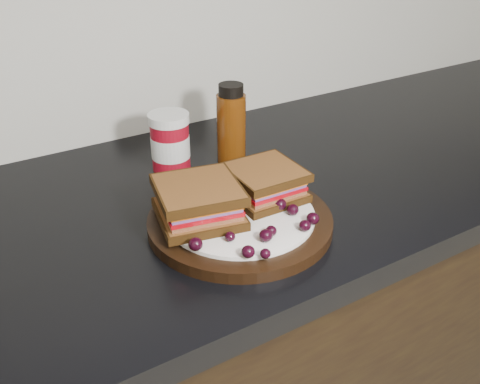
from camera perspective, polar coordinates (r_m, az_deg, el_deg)
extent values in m
cube|color=black|center=(0.91, -3.41, -1.38)|extent=(3.98, 0.60, 0.04)
cylinder|color=black|center=(0.81, 0.00, -3.13)|extent=(0.28, 0.28, 0.02)
ellipsoid|color=black|center=(0.72, -4.76, -5.56)|extent=(0.02, 0.02, 0.02)
ellipsoid|color=black|center=(0.74, -1.07, -4.76)|extent=(0.01, 0.01, 0.01)
ellipsoid|color=black|center=(0.71, 0.87, -6.39)|extent=(0.02, 0.02, 0.02)
ellipsoid|color=black|center=(0.71, 2.72, -6.58)|extent=(0.01, 0.01, 0.01)
ellipsoid|color=black|center=(0.74, 2.77, -4.65)|extent=(0.02, 0.02, 0.02)
ellipsoid|color=black|center=(0.75, 3.34, -4.16)|extent=(0.02, 0.02, 0.02)
ellipsoid|color=black|center=(0.77, 6.94, -3.58)|extent=(0.02, 0.02, 0.02)
ellipsoid|color=black|center=(0.78, 7.78, -2.82)|extent=(0.02, 0.02, 0.02)
ellipsoid|color=black|center=(0.80, 5.65, -1.89)|extent=(0.02, 0.02, 0.02)
ellipsoid|color=black|center=(0.81, 4.27, -1.31)|extent=(0.02, 0.02, 0.02)
ellipsoid|color=black|center=(0.85, 4.90, 0.11)|extent=(0.02, 0.02, 0.02)
ellipsoid|color=black|center=(0.84, 2.13, -0.02)|extent=(0.02, 0.02, 0.02)
ellipsoid|color=black|center=(0.87, 0.92, 0.78)|extent=(0.02, 0.02, 0.02)
ellipsoid|color=black|center=(0.81, -6.18, -1.26)|extent=(0.02, 0.02, 0.02)
ellipsoid|color=black|center=(0.79, -6.09, -2.55)|extent=(0.02, 0.02, 0.01)
ellipsoid|color=black|center=(0.77, -3.60, -3.30)|extent=(0.02, 0.02, 0.01)
ellipsoid|color=black|center=(0.81, -5.58, -1.46)|extent=(0.02, 0.02, 0.02)
ellipsoid|color=black|center=(0.79, -5.02, -2.44)|extent=(0.02, 0.02, 0.02)
ellipsoid|color=black|center=(0.76, -5.81, -3.83)|extent=(0.02, 0.02, 0.02)
cylinder|color=maroon|center=(0.97, -7.46, 5.30)|extent=(0.08, 0.08, 0.11)
cylinder|color=#502508|center=(0.99, -0.94, 7.29)|extent=(0.06, 0.06, 0.15)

